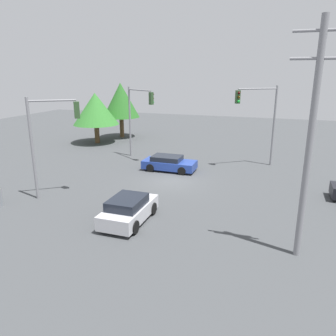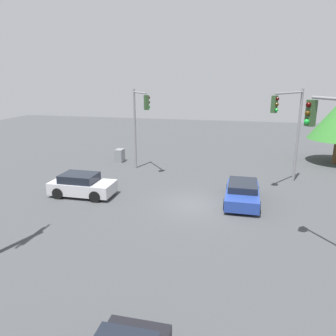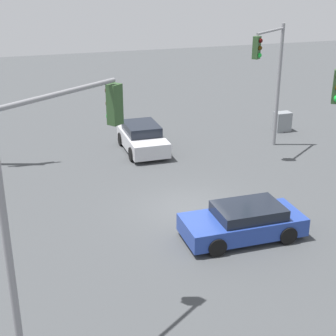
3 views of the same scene
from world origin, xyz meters
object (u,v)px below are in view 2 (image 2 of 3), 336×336
at_px(traffic_signal_aux, 139,117).
at_px(sedan_blue, 242,193).
at_px(sedan_silver, 82,185).
at_px(traffic_signal_cross, 290,121).
at_px(electrical_cabinet, 120,155).

bearing_deg(traffic_signal_aux, sedan_blue, 21.08).
height_order(sedan_silver, traffic_signal_aux, traffic_signal_aux).
xyz_separation_m(sedan_blue, traffic_signal_cross, (-4.01, 2.83, 3.93)).
height_order(sedan_silver, electrical_cabinet, sedan_silver).
bearing_deg(sedan_blue, traffic_signal_cross, -125.25).
bearing_deg(traffic_signal_aux, traffic_signal_cross, 47.41).
height_order(traffic_signal_aux, electrical_cabinet, traffic_signal_aux).
xyz_separation_m(sedan_silver, electrical_cabinet, (-8.81, -0.83, -0.13)).
xyz_separation_m(traffic_signal_aux, electrical_cabinet, (-2.55, -2.76, -3.82)).
height_order(sedan_blue, sedan_silver, sedan_silver).
xyz_separation_m(traffic_signal_cross, traffic_signal_aux, (-1.14, -11.00, -0.15)).
relative_size(sedan_silver, traffic_signal_cross, 0.61).
height_order(sedan_blue, traffic_signal_cross, traffic_signal_cross).
height_order(sedan_blue, traffic_signal_aux, traffic_signal_aux).
height_order(sedan_silver, traffic_signal_cross, traffic_signal_cross).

